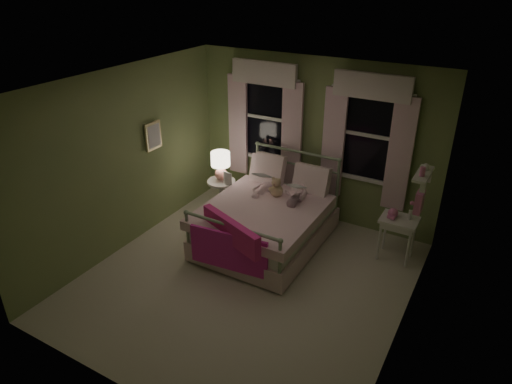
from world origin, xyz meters
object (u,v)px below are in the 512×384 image
Objects in this scene: table_lamp at (221,163)px; nightstand_right at (399,225)px; teddy_bear at (276,188)px; nightstand_left at (222,193)px; child_right at (298,178)px; bed at (267,221)px; child_left at (265,170)px.

nightstand_right is at bearing 4.02° from table_lamp.
teddy_bear is at bearing -171.51° from nightstand_right.
nightstand_left is at bearing 0.00° from table_lamp.
child_right reaches higher than table_lamp.
table_lamp is (-1.03, 0.34, 0.58)m from bed.
nightstand_right is (1.50, 0.11, -0.42)m from child_right.
bed is at bearing 49.67° from child_right.
teddy_bear is 1.05m from table_lamp.
bed is 0.79m from child_left.
table_lamp is at bearing -2.96° from child_right.
child_left reaches higher than teddy_bear.
bed is 1.87m from nightstand_right.
table_lamp is at bearing 4.89° from child_left.
table_lamp reaches higher than nightstand_right.
teddy_bear is 1.81m from nightstand_right.
bed reaches higher than teddy_bear.
nightstand_left is 0.54m from table_lamp.
table_lamp is 2.85m from nightstand_right.
nightstand_left is 1.02× the size of nightstand_right.
child_right is 1.23× the size of nightstand_left.
nightstand_right is (1.78, 0.54, 0.17)m from bed.
teddy_bear is 0.67× the size of table_lamp.
table_lamp is (-0.75, -0.09, -0.02)m from child_left.
bed is at bearing -163.16° from nightstand_right.
child_right is at bearing 3.95° from table_lamp.
child_right is at bearing 56.58° from bed.
child_left is 0.56m from child_right.
table_lamp is at bearing 180.00° from nightstand_left.
bed reaches higher than nightstand_left.
table_lamp is at bearing 176.27° from teddy_bear.
nightstand_left is (-0.75, -0.09, -0.56)m from child_left.
teddy_bear is (-0.28, -0.16, -0.18)m from child_right.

